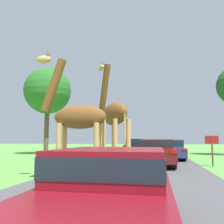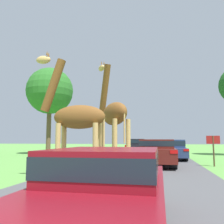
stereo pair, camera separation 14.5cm
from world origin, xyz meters
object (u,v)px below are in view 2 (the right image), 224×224
at_px(car_queue_left, 136,146).
at_px(tree_centre_back, 50,91).
at_px(car_queue_right, 157,152).
at_px(giraffe_near_road, 113,116).
at_px(sign_post, 213,145).
at_px(car_far_ahead, 172,149).
at_px(giraffe_companion, 75,118).
at_px(car_lead_maroon, 106,188).

bearing_deg(car_queue_left, tree_centre_back, -164.63).
height_order(car_queue_right, car_queue_left, car_queue_left).
xyz_separation_m(giraffe_near_road, sign_post, (4.81, 3.68, -1.32)).
height_order(car_far_ahead, tree_centre_back, tree_centre_back).
height_order(car_queue_right, car_far_ahead, car_queue_right).
height_order(giraffe_near_road, car_queue_left, giraffe_near_road).
bearing_deg(car_queue_left, giraffe_companion, -91.74).
height_order(giraffe_near_road, car_queue_right, giraffe_near_road).
xyz_separation_m(giraffe_companion, car_lead_maroon, (2.11, -4.25, -1.49)).
relative_size(giraffe_near_road, tree_centre_back, 0.61).
distance_m(giraffe_companion, car_queue_right, 6.27).
relative_size(car_far_ahead, sign_post, 2.71).
xyz_separation_m(tree_centre_back, sign_post, (13.82, -8.34, -5.23)).
relative_size(giraffe_companion, sign_post, 2.84).
bearing_deg(car_queue_left, car_queue_right, -78.71).
bearing_deg(sign_post, car_far_ahead, 114.28).
distance_m(car_queue_right, sign_post, 3.07).
bearing_deg(giraffe_companion, car_far_ahead, -22.17).
xyz_separation_m(car_lead_maroon, car_queue_right, (0.62, 9.72, 0.08)).
bearing_deg(giraffe_near_road, car_lead_maroon, -114.94).
bearing_deg(car_queue_right, car_lead_maroon, -93.64).
relative_size(car_queue_right, car_queue_left, 0.97).
bearing_deg(giraffe_near_road, giraffe_companion, -147.91).
xyz_separation_m(car_queue_right, sign_post, (3.01, 0.44, 0.38)).
height_order(car_queue_right, sign_post, sign_post).
height_order(car_queue_left, car_far_ahead, car_queue_left).
bearing_deg(car_lead_maroon, car_queue_right, 86.36).
bearing_deg(car_queue_right, car_queue_left, 101.29).
relative_size(car_queue_left, sign_post, 2.52).
xyz_separation_m(car_queue_left, sign_post, (5.24, -10.70, 0.35)).
bearing_deg(sign_post, car_queue_left, 116.07).
relative_size(giraffe_near_road, car_queue_left, 1.29).
distance_m(giraffe_near_road, sign_post, 6.20).
xyz_separation_m(car_far_ahead, sign_post, (1.98, -4.39, 0.39)).
distance_m(car_lead_maroon, car_far_ahead, 14.64).
distance_m(giraffe_near_road, giraffe_companion, 2.43).
relative_size(giraffe_near_road, car_queue_right, 1.32).
relative_size(giraffe_companion, car_far_ahead, 1.05).
bearing_deg(car_far_ahead, sign_post, -65.72).
bearing_deg(car_lead_maroon, giraffe_near_road, 100.36).
height_order(giraffe_companion, sign_post, giraffe_companion).
bearing_deg(car_queue_right, car_far_ahead, 77.94).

